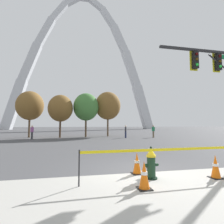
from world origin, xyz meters
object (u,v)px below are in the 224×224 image
object	(u,v)px
pedestrian_standing_center	(32,132)
traffic_cone_by_hydrant	(216,167)
traffic_cone_curb_edge	(137,163)
pedestrian_walking_left	(126,131)
traffic_cone_mid_sidewalk	(144,175)
traffic_signal_gantry	(223,80)
pedestrian_walking_right	(153,131)
fire_hydrant	(151,163)
monument_arch	(83,69)

from	to	relation	value
pedestrian_standing_center	traffic_cone_by_hydrant	bearing A→B (deg)	-60.77
traffic_cone_by_hydrant	traffic_cone_curb_edge	distance (m)	2.45
pedestrian_standing_center	pedestrian_walking_left	bearing A→B (deg)	-1.50
traffic_cone_by_hydrant	traffic_cone_curb_edge	bearing A→B (deg)	157.45
traffic_cone_mid_sidewalk	traffic_signal_gantry	bearing A→B (deg)	29.86
pedestrian_walking_right	pedestrian_standing_center	bearing A→B (deg)	178.40
pedestrian_walking_left	traffic_cone_by_hydrant	bearing A→B (deg)	-96.18
fire_hydrant	monument_arch	bearing A→B (deg)	90.06
traffic_signal_gantry	monument_arch	bearing A→B (deg)	95.54
traffic_cone_by_hydrant	monument_arch	size ratio (longest dim) A/B	0.01
traffic_cone_mid_sidewalk	pedestrian_standing_center	world-z (taller)	pedestrian_standing_center
fire_hydrant	traffic_signal_gantry	xyz separation A→B (m)	(5.40, 2.63, 3.60)
traffic_cone_curb_edge	traffic_signal_gantry	world-z (taller)	traffic_signal_gantry
fire_hydrant	pedestrian_walking_left	world-z (taller)	pedestrian_walking_left
traffic_cone_mid_sidewalk	monument_arch	bearing A→B (deg)	89.54
traffic_cone_mid_sidewalk	traffic_signal_gantry	world-z (taller)	traffic_signal_gantry
traffic_cone_mid_sidewalk	pedestrian_walking_right	world-z (taller)	pedestrian_walking_right
fire_hydrant	traffic_cone_mid_sidewalk	world-z (taller)	fire_hydrant
traffic_cone_mid_sidewalk	traffic_cone_curb_edge	bearing A→B (deg)	77.98
fire_hydrant	monument_arch	size ratio (longest dim) A/B	0.02
fire_hydrant	traffic_cone_mid_sidewalk	distance (m)	0.97
traffic_cone_by_hydrant	pedestrian_standing_center	size ratio (longest dim) A/B	0.46
traffic_signal_gantry	traffic_cone_by_hydrant	bearing A→B (deg)	-138.59
traffic_cone_by_hydrant	pedestrian_walking_right	xyz separation A→B (m)	(5.47, 16.25, 0.46)
monument_arch	pedestrian_walking_left	bearing A→B (deg)	-84.89
pedestrian_walking_right	traffic_cone_curb_edge	bearing A→B (deg)	-116.82
traffic_signal_gantry	pedestrian_standing_center	bearing A→B (deg)	132.93
traffic_cone_curb_edge	pedestrian_walking_right	distance (m)	17.16
traffic_signal_gantry	monument_arch	xyz separation A→B (m)	(-5.47, 56.41, 18.40)
fire_hydrant	traffic_cone_curb_edge	bearing A→B (deg)	114.02
traffic_cone_curb_edge	pedestrian_standing_center	bearing A→B (deg)	114.17
traffic_cone_curb_edge	traffic_signal_gantry	size ratio (longest dim) A/B	0.12
pedestrian_walking_right	monument_arch	bearing A→B (deg)	99.92
traffic_cone_by_hydrant	pedestrian_standing_center	xyz separation A→B (m)	(-9.32, 16.66, 0.46)
pedestrian_standing_center	pedestrian_walking_right	size ratio (longest dim) A/B	1.00
traffic_signal_gantry	monument_arch	world-z (taller)	monument_arch
traffic_cone_by_hydrant	pedestrian_walking_left	world-z (taller)	pedestrian_walking_left
monument_arch	pedestrian_walking_left	size ratio (longest dim) A/B	34.06
traffic_signal_gantry	pedestrian_walking_left	bearing A→B (deg)	96.90
fire_hydrant	monument_arch	world-z (taller)	monument_arch
traffic_cone_curb_edge	traffic_signal_gantry	xyz separation A→B (m)	(5.66, 2.05, 3.71)
fire_hydrant	pedestrian_standing_center	world-z (taller)	pedestrian_standing_center
traffic_signal_gantry	fire_hydrant	bearing A→B (deg)	-154.05
traffic_signal_gantry	pedestrian_standing_center	distance (m)	18.95
traffic_cone_by_hydrant	pedestrian_walking_left	bearing A→B (deg)	83.82
monument_arch	pedestrian_standing_center	size ratio (longest dim) A/B	34.06
fire_hydrant	pedestrian_walking_right	xyz separation A→B (m)	(7.48, 15.89, 0.35)
traffic_cone_by_hydrant	traffic_cone_curb_edge	size ratio (longest dim) A/B	1.00
traffic_cone_mid_sidewalk	pedestrian_standing_center	distance (m)	18.38
pedestrian_walking_left	traffic_signal_gantry	bearing A→B (deg)	-83.10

